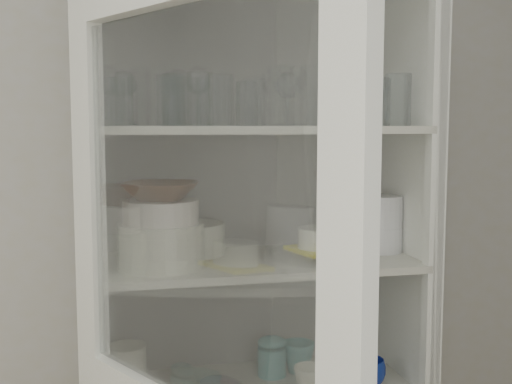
{
  "coord_description": "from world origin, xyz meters",
  "views": [
    {
      "loc": [
        -0.23,
        -0.59,
        1.66
      ],
      "look_at": [
        0.2,
        1.27,
        1.46
      ],
      "focal_mm": 45.0,
      "sensor_mm": 36.0,
      "label": 1
    }
  ],
  "objects_px": {
    "plate_stack_back": "(187,239)",
    "white_canister": "(127,368)",
    "terracotta_bowl": "(161,191)",
    "yellow_trivet": "(321,249)",
    "goblet_1": "(179,95)",
    "goblet_3": "(369,98)",
    "goblet_0": "(125,96)",
    "white_ramekin": "(321,238)",
    "teal_jar": "(272,359)",
    "mug_teal": "(298,357)",
    "mug_blue": "(367,373)",
    "pantry_cabinet": "(252,353)",
    "plate_stack_front": "(161,245)",
    "goblet_2": "(288,97)",
    "grey_bowl_stack": "(380,223)",
    "cream_bowl": "(161,212)",
    "mug_white": "(310,381)",
    "glass_platter": "(321,254)"
  },
  "relations": [
    {
      "from": "plate_stack_back",
      "to": "white_canister",
      "type": "relative_size",
      "value": 1.68
    },
    {
      "from": "terracotta_bowl",
      "to": "yellow_trivet",
      "type": "distance_m",
      "value": 0.52
    },
    {
      "from": "goblet_1",
      "to": "goblet_3",
      "type": "relative_size",
      "value": 1.05
    },
    {
      "from": "goblet_0",
      "to": "goblet_3",
      "type": "bearing_deg",
      "value": 1.59
    },
    {
      "from": "goblet_0",
      "to": "white_ramekin",
      "type": "distance_m",
      "value": 0.73
    },
    {
      "from": "yellow_trivet",
      "to": "teal_jar",
      "type": "distance_m",
      "value": 0.4
    },
    {
      "from": "goblet_1",
      "to": "mug_teal",
      "type": "height_order",
      "value": "goblet_1"
    },
    {
      "from": "goblet_3",
      "to": "goblet_1",
      "type": "bearing_deg",
      "value": -178.88
    },
    {
      "from": "goblet_1",
      "to": "mug_blue",
      "type": "xyz_separation_m",
      "value": [
        0.55,
        -0.2,
        -0.85
      ]
    },
    {
      "from": "terracotta_bowl",
      "to": "pantry_cabinet",
      "type": "bearing_deg",
      "value": 23.4
    },
    {
      "from": "terracotta_bowl",
      "to": "white_canister",
      "type": "bearing_deg",
      "value": 132.22
    },
    {
      "from": "plate_stack_front",
      "to": "plate_stack_back",
      "type": "relative_size",
      "value": 1.04
    },
    {
      "from": "goblet_2",
      "to": "grey_bowl_stack",
      "type": "bearing_deg",
      "value": -11.25
    },
    {
      "from": "plate_stack_back",
      "to": "terracotta_bowl",
      "type": "bearing_deg",
      "value": -118.71
    },
    {
      "from": "cream_bowl",
      "to": "teal_jar",
      "type": "relative_size",
      "value": 1.94
    },
    {
      "from": "plate_stack_back",
      "to": "mug_blue",
      "type": "relative_size",
      "value": 2.1
    },
    {
      "from": "pantry_cabinet",
      "to": "yellow_trivet",
      "type": "distance_m",
      "value": 0.41
    },
    {
      "from": "mug_white",
      "to": "grey_bowl_stack",
      "type": "bearing_deg",
      "value": 36.26
    },
    {
      "from": "goblet_0",
      "to": "mug_teal",
      "type": "xyz_separation_m",
      "value": [
        0.54,
        -0.03,
        -0.84
      ]
    },
    {
      "from": "grey_bowl_stack",
      "to": "plate_stack_front",
      "type": "bearing_deg",
      "value": -173.72
    },
    {
      "from": "goblet_0",
      "to": "goblet_2",
      "type": "height_order",
      "value": "goblet_2"
    },
    {
      "from": "cream_bowl",
      "to": "white_canister",
      "type": "bearing_deg",
      "value": 132.22
    },
    {
      "from": "goblet_1",
      "to": "grey_bowl_stack",
      "type": "distance_m",
      "value": 0.75
    },
    {
      "from": "glass_platter",
      "to": "mug_white",
      "type": "relative_size",
      "value": 3.24
    },
    {
      "from": "mug_blue",
      "to": "mug_teal",
      "type": "xyz_separation_m",
      "value": [
        -0.17,
        0.16,
        0.01
      ]
    },
    {
      "from": "plate_stack_back",
      "to": "grey_bowl_stack",
      "type": "xyz_separation_m",
      "value": [
        0.61,
        -0.09,
        0.04
      ]
    },
    {
      "from": "yellow_trivet",
      "to": "mug_white",
      "type": "xyz_separation_m",
      "value": [
        -0.06,
        -0.09,
        -0.38
      ]
    },
    {
      "from": "goblet_3",
      "to": "mug_white",
      "type": "bearing_deg",
      "value": -139.02
    },
    {
      "from": "goblet_2",
      "to": "plate_stack_back",
      "type": "relative_size",
      "value": 0.76
    },
    {
      "from": "cream_bowl",
      "to": "yellow_trivet",
      "type": "xyz_separation_m",
      "value": [
        0.49,
        0.03,
        -0.14
      ]
    },
    {
      "from": "pantry_cabinet",
      "to": "plate_stack_back",
      "type": "height_order",
      "value": "pantry_cabinet"
    },
    {
      "from": "glass_platter",
      "to": "teal_jar",
      "type": "bearing_deg",
      "value": 144.69
    },
    {
      "from": "goblet_2",
      "to": "white_ramekin",
      "type": "relative_size",
      "value": 1.27
    },
    {
      "from": "pantry_cabinet",
      "to": "teal_jar",
      "type": "relative_size",
      "value": 19.0
    },
    {
      "from": "yellow_trivet",
      "to": "mug_blue",
      "type": "bearing_deg",
      "value": -24.79
    },
    {
      "from": "goblet_1",
      "to": "goblet_3",
      "type": "bearing_deg",
      "value": 1.12
    },
    {
      "from": "pantry_cabinet",
      "to": "mug_teal",
      "type": "relative_size",
      "value": 19.6
    },
    {
      "from": "goblet_2",
      "to": "goblet_3",
      "type": "height_order",
      "value": "same"
    },
    {
      "from": "goblet_3",
      "to": "cream_bowl",
      "type": "distance_m",
      "value": 0.8
    },
    {
      "from": "mug_blue",
      "to": "white_canister",
      "type": "distance_m",
      "value": 0.73
    },
    {
      "from": "plate_stack_front",
      "to": "grey_bowl_stack",
      "type": "distance_m",
      "value": 0.7
    },
    {
      "from": "goblet_3",
      "to": "plate_stack_back",
      "type": "relative_size",
      "value": 0.76
    },
    {
      "from": "goblet_0",
      "to": "plate_stack_back",
      "type": "height_order",
      "value": "goblet_0"
    },
    {
      "from": "goblet_1",
      "to": "goblet_2",
      "type": "relative_size",
      "value": 1.04
    },
    {
      "from": "mug_white",
      "to": "terracotta_bowl",
      "type": "bearing_deg",
      "value": -177.14
    },
    {
      "from": "pantry_cabinet",
      "to": "white_canister",
      "type": "xyz_separation_m",
      "value": [
        -0.39,
        -0.02,
        -0.01
      ]
    },
    {
      "from": "goblet_2",
      "to": "goblet_3",
      "type": "distance_m",
      "value": 0.3
    },
    {
      "from": "pantry_cabinet",
      "to": "white_canister",
      "type": "height_order",
      "value": "pantry_cabinet"
    },
    {
      "from": "goblet_1",
      "to": "white_canister",
      "type": "xyz_separation_m",
      "value": [
        -0.17,
        -0.06,
        -0.82
      ]
    },
    {
      "from": "plate_stack_front",
      "to": "white_ramekin",
      "type": "height_order",
      "value": "plate_stack_front"
    }
  ]
}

